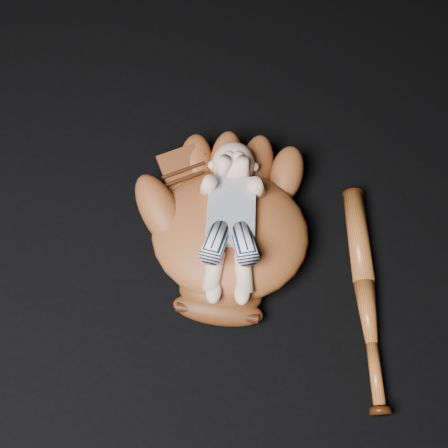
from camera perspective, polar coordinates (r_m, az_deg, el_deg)
The scene contains 3 objects.
baseball_glove at distance 1.19m, azimuth 0.61°, elevation -0.55°, with size 0.42×0.48×0.15m, color brown, non-canonical shape.
newborn_baby at distance 1.14m, azimuth 0.70°, elevation 0.20°, with size 0.16×0.35×0.14m, color #DFAB90, non-canonical shape.
baseball_bat at distance 1.22m, azimuth 14.19°, elevation -7.01°, with size 0.05×0.49×0.05m, color #92471C, non-canonical shape.
Camera 1 is at (-0.16, -0.38, 1.14)m, focal length 45.00 mm.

